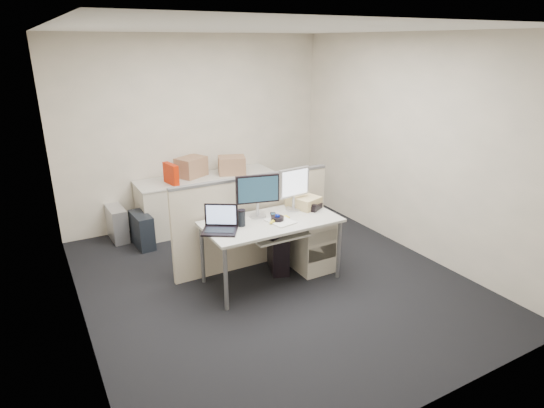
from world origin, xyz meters
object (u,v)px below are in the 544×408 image
desk (271,226)px  laptop (219,220)px  desk_phone (313,207)px  monitor_main (258,196)px

desk → laptop: 0.65m
desk → laptop: size_ratio=4.26×
laptop → desk_phone: laptop is taller
monitor_main → laptop: size_ratio=1.38×
desk → laptop: bearing=-178.2°
desk → laptop: (-0.62, -0.02, 0.20)m
desk → desk_phone: desk_phone is taller
monitor_main → desk: bearing=-54.1°
desk → desk_phone: bearing=7.6°
monitor_main → desk_phone: 0.71m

